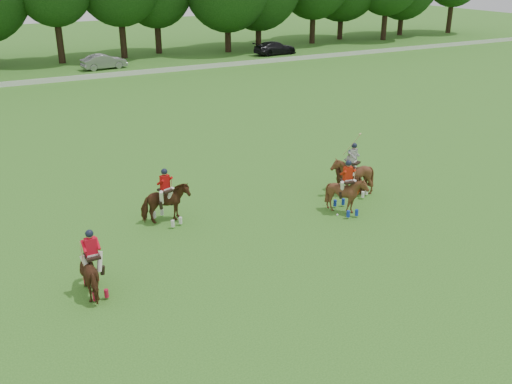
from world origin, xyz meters
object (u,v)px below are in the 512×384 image
polo_stripe_b (352,176)px  polo_ball (337,215)px  polo_red_a (94,271)px  polo_red_c (347,194)px  car_right (275,48)px  polo_stripe_a (349,178)px  car_mid (104,62)px  polo_red_b (166,203)px

polo_stripe_b → polo_ball: (-1.94, -1.66, -0.88)m
polo_red_a → polo_red_c: (11.03, 1.38, 0.04)m
car_right → polo_ball: bearing=149.9°
polo_stripe_a → polo_stripe_b: polo_stripe_b is taller
polo_ball → polo_stripe_a: bearing=44.4°
polo_red_a → polo_red_c: polo_red_c is taller
polo_stripe_a → polo_ball: polo_stripe_a is taller
polo_red_a → polo_stripe_b: (12.46, 2.91, 0.10)m
car_right → polo_stripe_a: polo_stripe_a is taller
car_mid → polo_stripe_a: (2.13, -37.37, 0.02)m
polo_red_b → polo_red_c: polo_red_b is taller
polo_stripe_b → polo_red_b: bearing=172.7°
polo_red_a → polo_ball: 10.62m
car_mid → polo_red_b: 37.07m
polo_stripe_a → polo_stripe_b: bearing=-89.1°
car_mid → polo_red_b: size_ratio=1.84×
polo_red_c → polo_stripe_b: bearing=46.9°
car_right → polo_red_b: bearing=140.7°
car_right → polo_red_a: bearing=139.7°
polo_red_c → polo_stripe_a: 2.28m
car_mid → polo_red_c: 39.14m
polo_red_c → polo_stripe_a: size_ratio=1.13×
polo_ball → car_mid: bearing=90.3°
polo_red_c → polo_red_a: bearing=-172.9°
polo_red_b → car_right: bearing=54.7°
car_right → polo_stripe_a: size_ratio=2.40×
car_mid → polo_red_a: polo_red_a is taller
polo_stripe_b → polo_ball: bearing=-139.5°
car_right → polo_red_a: polo_red_a is taller
polo_red_b → polo_red_c: size_ratio=1.00×
car_right → polo_stripe_a: 41.16m
polo_red_a → polo_red_b: 5.58m
polo_red_b → polo_red_a: bearing=-134.1°
car_right → polo_red_a: size_ratio=2.22×
car_right → polo_red_c: polo_red_c is taller
polo_stripe_b → polo_ball: polo_stripe_b is taller
car_mid → polo_stripe_a: bearing=176.3°
car_right → polo_stripe_b: (-17.25, -37.60, 0.19)m
polo_red_b → polo_stripe_a: (8.57, -0.86, -0.12)m
polo_stripe_a → polo_ball: 2.80m
polo_red_b → car_mid: bearing=80.0°
car_right → polo_red_c: bearing=150.5°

